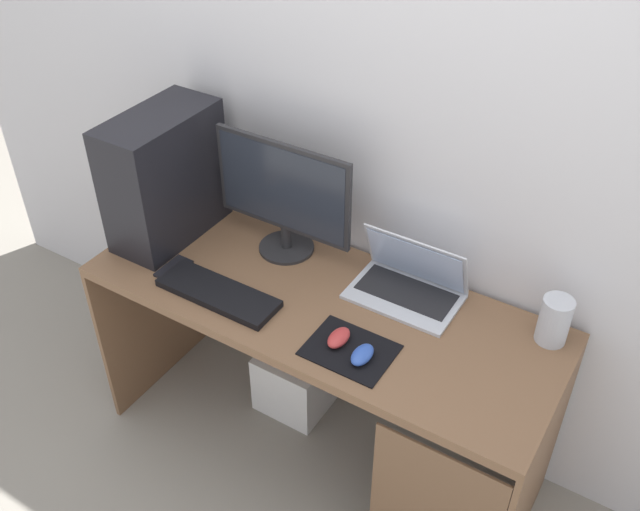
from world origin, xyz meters
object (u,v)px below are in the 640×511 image
(pc_tower, at_px, (165,176))
(mouse_right, at_px, (362,355))
(monitor, at_px, (283,196))
(subwoofer, at_px, (297,378))
(keyboard, at_px, (218,293))
(laptop, at_px, (408,283))
(speaker, at_px, (554,320))
(cell_phone, at_px, (174,268))
(mouse_left, at_px, (339,338))

(pc_tower, relative_size, mouse_right, 4.86)
(pc_tower, distance_m, monitor, 0.43)
(monitor, xyz_separation_m, subwoofer, (0.04, -0.01, -0.85))
(keyboard, bearing_deg, subwoofer, 74.46)
(subwoofer, bearing_deg, laptop, 3.23)
(laptop, relative_size, speaker, 2.28)
(speaker, height_order, cell_phone, speaker)
(keyboard, relative_size, mouse_right, 4.38)
(mouse_right, bearing_deg, mouse_left, 165.26)
(pc_tower, height_order, keyboard, pc_tower)
(keyboard, xyz_separation_m, subwoofer, (0.09, 0.31, -0.64))
(pc_tower, relative_size, subwoofer, 1.73)
(pc_tower, height_order, speaker, pc_tower)
(mouse_left, xyz_separation_m, mouse_right, (0.09, -0.03, 0.00))
(monitor, distance_m, cell_phone, 0.45)
(keyboard, distance_m, cell_phone, 0.22)
(speaker, xyz_separation_m, cell_phone, (-1.20, -0.34, -0.07))
(keyboard, relative_size, cell_phone, 3.23)
(monitor, relative_size, laptop, 1.46)
(pc_tower, height_order, mouse_right, pc_tower)
(keyboard, height_order, cell_phone, keyboard)
(keyboard, relative_size, mouse_left, 4.38)
(monitor, relative_size, keyboard, 1.23)
(mouse_right, distance_m, subwoofer, 0.85)
(speaker, xyz_separation_m, subwoofer, (-0.90, -0.06, -0.70))
(laptop, xyz_separation_m, speaker, (0.46, 0.04, 0.04))
(pc_tower, distance_m, cell_phone, 0.33)
(speaker, height_order, mouse_left, speaker)
(cell_phone, height_order, subwoofer, cell_phone)
(pc_tower, height_order, subwoofer, pc_tower)
(speaker, xyz_separation_m, mouse_right, (-0.44, -0.38, -0.06))
(monitor, bearing_deg, laptop, 1.80)
(subwoofer, bearing_deg, monitor, 166.97)
(mouse_right, height_order, subwoofer, mouse_right)
(laptop, xyz_separation_m, cell_phone, (-0.74, -0.31, -0.04))
(monitor, height_order, keyboard, monitor)
(mouse_left, relative_size, cell_phone, 0.74)
(mouse_right, bearing_deg, keyboard, 179.47)
(speaker, distance_m, mouse_right, 0.58)
(keyboard, height_order, subwoofer, keyboard)
(monitor, relative_size, mouse_right, 5.39)
(pc_tower, distance_m, mouse_right, 0.96)
(pc_tower, bearing_deg, cell_phone, -48.27)
(pc_tower, xyz_separation_m, mouse_left, (0.82, -0.18, -0.21))
(laptop, xyz_separation_m, subwoofer, (-0.43, -0.02, -0.67))
(laptop, height_order, mouse_left, laptop)
(mouse_left, bearing_deg, subwoofer, 140.74)
(pc_tower, bearing_deg, subwoofer, 13.77)
(speaker, bearing_deg, keyboard, -159.24)
(speaker, relative_size, mouse_left, 1.62)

